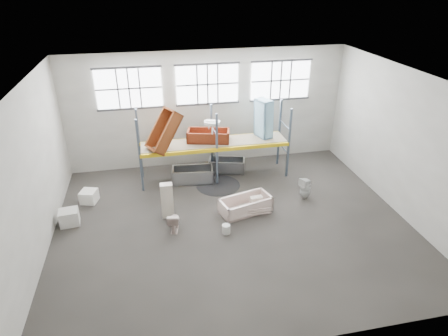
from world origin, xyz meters
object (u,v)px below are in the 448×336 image
object	(u,v)px
bucket	(226,229)
bathtub_beige	(246,205)
toilet_beige	(174,221)
cistern_tall	(167,200)
toilet_white	(305,188)
carton_near	(69,217)
steel_tub_left	(193,175)
steel_tub_right	(227,165)
rust_tub_flat	(208,136)
blue_tub_upright	(264,119)

from	to	relation	value
bucket	bathtub_beige	bearing A→B (deg)	50.12
toilet_beige	bucket	distance (m)	1.77
toilet_beige	cistern_tall	distance (m)	0.91
toilet_white	carton_near	bearing A→B (deg)	-113.71
toilet_white	steel_tub_left	distance (m)	4.58
steel_tub_left	cistern_tall	bearing A→B (deg)	-116.85
steel_tub_left	carton_near	world-z (taller)	steel_tub_left
bathtub_beige	steel_tub_left	bearing A→B (deg)	106.17
toilet_white	steel_tub_right	size ratio (longest dim) A/B	0.56
bathtub_beige	rust_tub_flat	size ratio (longest dim) A/B	1.09
cistern_tall	toilet_white	xyz separation A→B (m)	(5.23, 0.19, -0.23)
toilet_beige	rust_tub_flat	world-z (taller)	rust_tub_flat
toilet_beige	cistern_tall	size ratio (longest dim) A/B	0.52
bathtub_beige	steel_tub_right	world-z (taller)	steel_tub_right
cistern_tall	bucket	world-z (taller)	cistern_tall
steel_tub_left	bucket	size ratio (longest dim) A/B	5.21
toilet_beige	rust_tub_flat	bearing A→B (deg)	-104.96
carton_near	toilet_beige	bearing A→B (deg)	-16.70
toilet_white	bucket	size ratio (longest dim) A/B	2.69
toilet_beige	rust_tub_flat	size ratio (longest dim) A/B	0.40
cistern_tall	steel_tub_left	bearing A→B (deg)	65.21
steel_tub_left	blue_tub_upright	bearing A→B (deg)	7.66
cistern_tall	steel_tub_left	xyz separation A→B (m)	(1.19, 2.35, -0.35)
rust_tub_flat	bucket	bearing A→B (deg)	-91.72
bathtub_beige	steel_tub_left	xyz separation A→B (m)	(-1.59, 2.59, 0.03)
steel_tub_left	rust_tub_flat	distance (m)	1.74
rust_tub_flat	bucket	distance (m)	4.47
bucket	blue_tub_upright	bearing A→B (deg)	59.52
blue_tub_upright	cistern_tall	bearing A→B (deg)	-147.04
toilet_beige	steel_tub_left	xyz separation A→B (m)	(1.04, 3.19, -0.04)
steel_tub_right	carton_near	size ratio (longest dim) A/B	2.42
rust_tub_flat	steel_tub_left	bearing A→B (deg)	-151.34
rust_tub_flat	blue_tub_upright	size ratio (longest dim) A/B	1.06
toilet_beige	rust_tub_flat	distance (m)	4.29
rust_tub_flat	toilet_white	bearing A→B (deg)	-38.10
steel_tub_left	carton_near	bearing A→B (deg)	-154.81
cistern_tall	carton_near	distance (m)	3.39
steel_tub_right	rust_tub_flat	size ratio (longest dim) A/B	0.90
toilet_white	rust_tub_flat	world-z (taller)	rust_tub_flat
steel_tub_right	carton_near	xyz separation A→B (m)	(-6.13, -2.78, -0.01)
bathtub_beige	carton_near	bearing A→B (deg)	160.50
bucket	carton_near	size ratio (longest dim) A/B	0.50
carton_near	bathtub_beige	bearing A→B (deg)	-4.17
steel_tub_right	carton_near	bearing A→B (deg)	-155.58
carton_near	toilet_white	bearing A→B (deg)	-0.15
cistern_tall	blue_tub_upright	world-z (taller)	blue_tub_upright
cistern_tall	toilet_white	size ratio (longest dim) A/B	1.52
blue_tub_upright	carton_near	bearing A→B (deg)	-161.48
bathtub_beige	steel_tub_left	distance (m)	3.03
bathtub_beige	bucket	world-z (taller)	bathtub_beige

